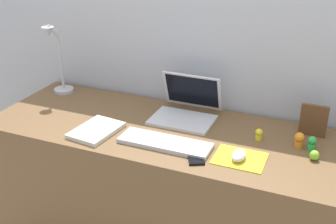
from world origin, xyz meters
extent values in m
cube|color=#B2B7C1|center=(0.00, 0.35, 0.72)|extent=(2.89, 0.05, 1.44)
cube|color=brown|center=(0.00, 0.00, 0.37)|extent=(1.69, 0.63, 0.74)
cube|color=silver|center=(0.05, 0.11, 0.75)|extent=(0.30, 0.21, 0.01)
cube|color=silver|center=(0.05, 0.24, 0.85)|extent=(0.30, 0.08, 0.19)
cube|color=black|center=(0.05, 0.24, 0.85)|extent=(0.27, 0.06, 0.17)
cube|color=silver|center=(0.07, -0.14, 0.75)|extent=(0.41, 0.13, 0.02)
cube|color=yellow|center=(0.40, -0.13, 0.74)|extent=(0.21, 0.17, 0.00)
ellipsoid|color=silver|center=(0.39, -0.14, 0.76)|extent=(0.06, 0.10, 0.03)
cube|color=black|center=(0.22, -0.19, 0.74)|extent=(0.11, 0.14, 0.01)
cylinder|color=#B7B7BC|center=(-0.70, 0.20, 0.75)|extent=(0.11, 0.11, 0.02)
cylinder|color=#B7B7BC|center=(-0.70, 0.20, 0.92)|extent=(0.01, 0.01, 0.33)
cylinder|color=#B7B7BC|center=(-0.70, 0.16, 1.10)|extent=(0.01, 0.07, 0.09)
cone|color=#B7B7BC|center=(-0.70, 0.13, 1.10)|extent=(0.06, 0.06, 0.05)
cube|color=silver|center=(-0.27, -0.15, 0.75)|extent=(0.20, 0.26, 0.02)
cube|color=brown|center=(0.65, 0.20, 0.81)|extent=(0.12, 0.02, 0.15)
cylinder|color=green|center=(0.66, 0.06, 0.76)|extent=(0.03, 0.03, 0.03)
sphere|color=green|center=(0.66, 0.06, 0.79)|extent=(0.03, 0.03, 0.03)
cylinder|color=orange|center=(0.61, 0.07, 0.75)|extent=(0.04, 0.04, 0.03)
sphere|color=orange|center=(0.61, 0.07, 0.79)|extent=(0.04, 0.04, 0.04)
cylinder|color=yellow|center=(0.43, 0.06, 0.75)|extent=(0.03, 0.03, 0.03)
sphere|color=yellow|center=(0.43, 0.06, 0.78)|extent=(0.03, 0.03, 0.03)
ellipsoid|color=#8CDB33|center=(0.68, -0.02, 0.76)|extent=(0.04, 0.04, 0.04)
camera|label=1|loc=(0.71, -1.65, 1.67)|focal=46.03mm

